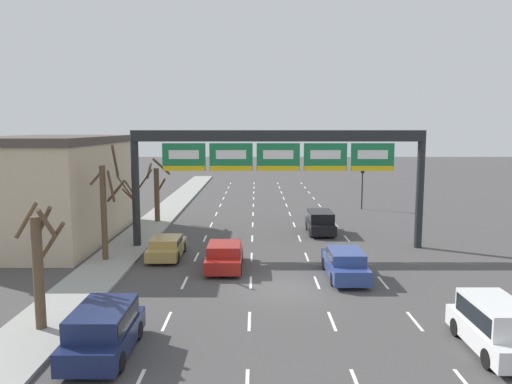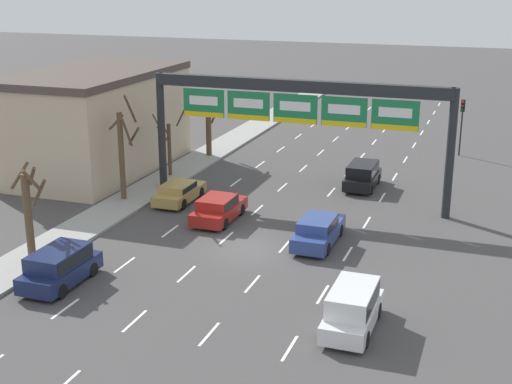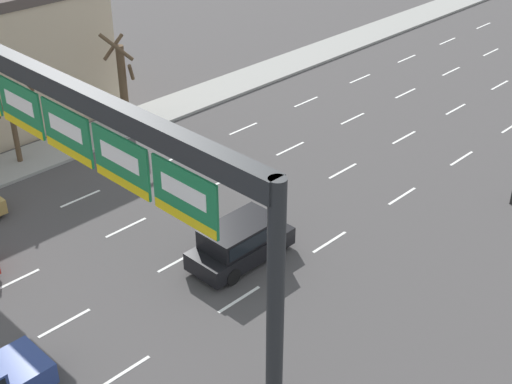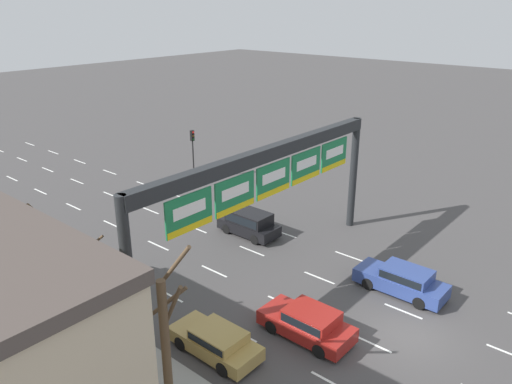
# 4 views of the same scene
# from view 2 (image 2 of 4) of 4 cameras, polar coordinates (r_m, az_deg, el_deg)

# --- Properties ---
(ground_plane) EXTENTS (220.00, 220.00, 0.00)m
(ground_plane) POSITION_cam_2_polar(r_m,az_deg,el_deg) (36.68, -0.59, -4.56)
(ground_plane) COLOR #474444
(sidewalk_left) EXTENTS (2.80, 110.00, 0.15)m
(sidewalk_left) POSITION_cam_2_polar(r_m,az_deg,el_deg) (40.78, -13.45, -2.66)
(sidewalk_left) COLOR #999993
(sidewalk_left) RESTS_ON ground_plane
(lane_dashes) EXTENTS (10.02, 67.00, 0.01)m
(lane_dashes) POSITION_cam_2_polar(r_m,az_deg,el_deg) (48.89, 4.86, 1.00)
(lane_dashes) COLOR white
(lane_dashes) RESTS_ON ground_plane
(sign_gantry) EXTENTS (18.59, 0.70, 7.52)m
(sign_gantry) POSITION_cam_2_polar(r_m,az_deg,el_deg) (42.67, 3.27, 6.96)
(sign_gantry) COLOR #232628
(sign_gantry) RESTS_ON ground_plane
(building_near) EXTENTS (8.18, 14.63, 7.10)m
(building_near) POSITION_cam_2_polar(r_m,az_deg,el_deg) (51.69, -12.72, 5.58)
(building_near) COLOR #C6B293
(building_near) RESTS_ON ground_plane
(car_blue) EXTENTS (1.84, 4.77, 1.49)m
(car_blue) POSITION_cam_2_polar(r_m,az_deg,el_deg) (37.15, 5.00, -3.03)
(car_blue) COLOR navy
(car_blue) RESTS_ON ground_plane
(suv_navy) EXTENTS (1.95, 4.18, 1.68)m
(suv_navy) POSITION_cam_2_polar(r_m,az_deg,el_deg) (33.49, -15.44, -5.67)
(suv_navy) COLOR #19234C
(suv_navy) RESTS_ON ground_plane
(car_red) EXTENTS (1.94, 4.40, 1.45)m
(car_red) POSITION_cam_2_polar(r_m,az_deg,el_deg) (40.53, -3.02, -1.27)
(car_red) COLOR maroon
(car_red) RESTS_ON ground_plane
(car_gold) EXTENTS (1.82, 4.30, 1.27)m
(car_gold) POSITION_cam_2_polar(r_m,az_deg,el_deg) (44.00, -6.17, 0.04)
(car_gold) COLOR #A88947
(car_gold) RESTS_ON ground_plane
(suv_white) EXTENTS (1.80, 4.26, 1.80)m
(suv_white) POSITION_cam_2_polar(r_m,az_deg,el_deg) (28.67, 7.73, -9.05)
(suv_white) COLOR silver
(suv_white) RESTS_ON ground_plane
(suv_black) EXTENTS (1.84, 4.15, 1.65)m
(suv_black) POSITION_cam_2_polar(r_m,az_deg,el_deg) (47.18, 8.52, 1.42)
(suv_black) COLOR black
(suv_black) RESTS_ON ground_plane
(traffic_light_near_gantry) EXTENTS (0.30, 0.35, 4.35)m
(traffic_light_near_gantry) POSITION_cam_2_polar(r_m,az_deg,el_deg) (56.75, 16.17, 5.88)
(traffic_light_near_gantry) COLOR black
(traffic_light_near_gantry) RESTS_ON ground_plane
(tree_bare_closest) EXTENTS (2.41, 2.41, 4.72)m
(tree_bare_closest) POSITION_cam_2_polar(r_m,az_deg,el_deg) (49.17, -6.98, 3.95)
(tree_bare_closest) COLOR brown
(tree_bare_closest) RESTS_ON sidewalk_left
(tree_bare_second) EXTENTS (1.88, 1.95, 5.18)m
(tree_bare_second) POSITION_cam_2_polar(r_m,az_deg,el_deg) (54.29, -3.81, 5.51)
(tree_bare_second) COLOR brown
(tree_bare_second) RESTS_ON sidewalk_left
(tree_bare_third) EXTENTS (1.74, 1.64, 4.74)m
(tree_bare_third) POSITION_cam_2_polar(r_m,az_deg,el_deg) (36.06, -17.71, -1.29)
(tree_bare_third) COLOR brown
(tree_bare_third) RESTS_ON sidewalk_left
(tree_bare_furthest) EXTENTS (2.04, 2.02, 6.64)m
(tree_bare_furthest) POSITION_cam_2_polar(r_m,az_deg,el_deg) (44.11, -10.59, 3.39)
(tree_bare_furthest) COLOR brown
(tree_bare_furthest) RESTS_ON sidewalk_left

